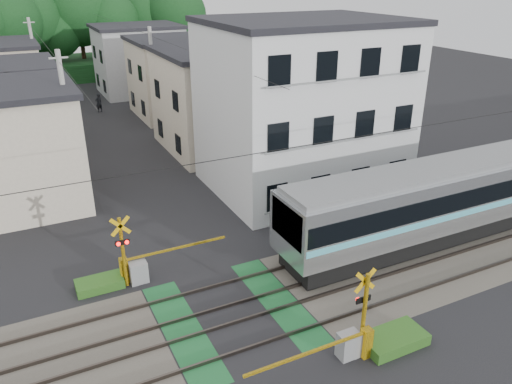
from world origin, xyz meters
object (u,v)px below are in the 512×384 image
crossing_signal_near (352,339)px  crossing_signal_far (135,267)px  apartment_block (302,106)px  pedestrian (99,103)px

crossing_signal_near → crossing_signal_far: size_ratio=1.00×
crossing_signal_near → apartment_block: apartment_block is taller
apartment_block → crossing_signal_far: bearing=-152.2°
crossing_signal_near → crossing_signal_far: same height
crossing_signal_near → pedestrian: 35.29m
crossing_signal_far → pedestrian: 28.18m
pedestrian → crossing_signal_far: bearing=59.0°
pedestrian → crossing_signal_near: bearing=68.9°
crossing_signal_near → pedestrian: (-1.56, 35.25, 0.13)m
crossing_signal_near → crossing_signal_far: (-5.17, 7.31, 0.00)m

